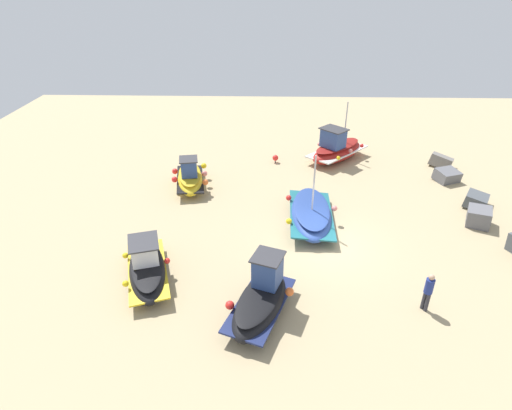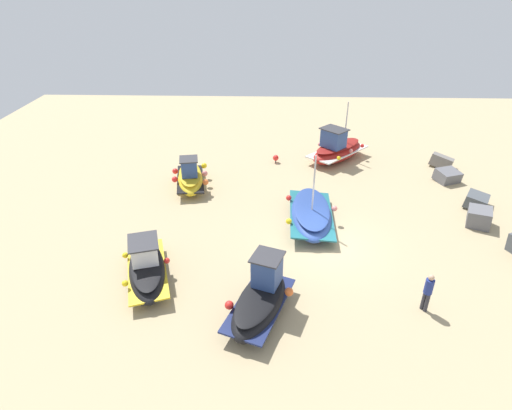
{
  "view_description": "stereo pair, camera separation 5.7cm",
  "coord_description": "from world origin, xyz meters",
  "views": [
    {
      "loc": [
        16.45,
        -2.86,
        11.34
      ],
      "look_at": [
        -1.97,
        -3.37,
        0.9
      ],
      "focal_mm": 29.51,
      "sensor_mm": 36.0,
      "label": 1
    },
    {
      "loc": [
        16.45,
        -2.8,
        11.34
      ],
      "look_at": [
        -1.97,
        -3.37,
        0.9
      ],
      "focal_mm": 29.51,
      "sensor_mm": 36.0,
      "label": 2
    }
  ],
  "objects": [
    {
      "name": "fishing_boat_1",
      "position": [
        -5.63,
        -7.34,
        0.62
      ],
      "size": [
        4.08,
        2.32,
        1.96
      ],
      "rotation": [
        0.0,
        0.0,
        0.18
      ],
      "color": "gold",
      "rests_on": "ground_plane"
    },
    {
      "name": "fishing_boat_4",
      "position": [
        4.7,
        -3.0,
        0.68
      ],
      "size": [
        4.12,
        2.8,
        2.23
      ],
      "rotation": [
        0.0,
        0.0,
        2.79
      ],
      "color": "black",
      "rests_on": "ground_plane"
    },
    {
      "name": "ground_plane",
      "position": [
        0.0,
        0.0,
        0.0
      ],
      "size": [
        51.51,
        51.51,
        0.0
      ],
      "primitive_type": "plane",
      "color": "tan"
    },
    {
      "name": "fishing_boat_3",
      "position": [
        2.78,
        -7.75,
        0.59
      ],
      "size": [
        4.5,
        2.7,
        1.77
      ],
      "rotation": [
        0.0,
        0.0,
        3.44
      ],
      "color": "black",
      "rests_on": "ground_plane"
    },
    {
      "name": "fishing_boat_0",
      "position": [
        -1.84,
        -0.59,
        0.51
      ],
      "size": [
        4.98,
        2.6,
        3.84
      ],
      "rotation": [
        0.0,
        0.0,
        3.11
      ],
      "color": "#2D4C9E",
      "rests_on": "ground_plane"
    },
    {
      "name": "fishing_boat_2",
      "position": [
        -9.89,
        1.78,
        0.76
      ],
      "size": [
        4.6,
        4.58,
        3.88
      ],
      "rotation": [
        0.0,
        0.0,
        5.5
      ],
      "color": "maroon",
      "rests_on": "ground_plane"
    },
    {
      "name": "person_walking",
      "position": [
        4.31,
        3.18,
        0.96
      ],
      "size": [
        0.32,
        0.32,
        1.66
      ],
      "rotation": [
        0.0,
        0.0,
        5.29
      ],
      "color": "#2D2D38",
      "rests_on": "ground_plane"
    },
    {
      "name": "mooring_buoy_0",
      "position": [
        -9.35,
        -2.3,
        0.33
      ],
      "size": [
        0.39,
        0.39,
        0.53
      ],
      "color": "#3F3F42",
      "rests_on": "ground_plane"
    },
    {
      "name": "breakwater_rocks",
      "position": [
        -0.43,
        8.44,
        0.38
      ],
      "size": [
        19.14,
        2.89,
        1.09
      ],
      "color": "slate",
      "rests_on": "ground_plane"
    }
  ]
}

